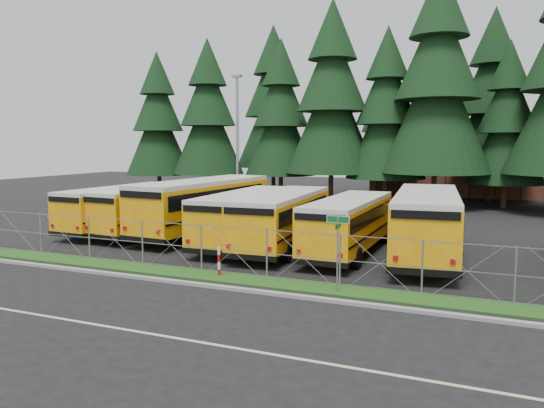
{
  "coord_description": "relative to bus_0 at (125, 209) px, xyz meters",
  "views": [
    {
      "loc": [
        7.29,
        -19.94,
        5.37
      ],
      "look_at": [
        -2.91,
        4.0,
        2.36
      ],
      "focal_mm": 35.0,
      "sensor_mm": 36.0,
      "label": 1
    }
  ],
  "objects": [
    {
      "name": "road_lane_line",
      "position": [
        13.56,
        -14.1,
        -1.36
      ],
      "size": [
        50.0,
        0.12,
        0.01
      ],
      "primitive_type": "cube",
      "color": "beige",
      "rests_on": "ground"
    },
    {
      "name": "conifer_0",
      "position": [
        -11.17,
        19.53,
        5.91
      ],
      "size": [
        6.57,
        6.57,
        14.53
      ],
      "primitive_type": null,
      "color": "black",
      "rests_on": "ground"
    },
    {
      "name": "bus_4",
      "position": [
        11.0,
        -1.15,
        0.07
      ],
      "size": [
        3.27,
        11.07,
        2.86
      ],
      "primitive_type": null,
      "rotation": [
        0.0,
        0.0,
        0.06
      ],
      "color": "orange",
      "rests_on": "ground"
    },
    {
      "name": "curb",
      "position": [
        13.56,
        -9.2,
        -1.3
      ],
      "size": [
        50.0,
        0.25,
        0.12
      ],
      "primitive_type": "cube",
      "color": "gray",
      "rests_on": "ground"
    },
    {
      "name": "ground",
      "position": [
        13.56,
        -6.1,
        -1.36
      ],
      "size": [
        120.0,
        120.0,
        0.0
      ],
      "primitive_type": "plane",
      "color": "black",
      "rests_on": "ground"
    },
    {
      "name": "conifer_4",
      "position": [
        11.78,
        20.71,
        6.33
      ],
      "size": [
        6.96,
        6.96,
        15.39
      ],
      "primitive_type": null,
      "color": "black",
      "rests_on": "ground"
    },
    {
      "name": "bus_1",
      "position": [
        2.54,
        0.2,
        0.03
      ],
      "size": [
        3.57,
        10.81,
        2.78
      ],
      "primitive_type": null,
      "rotation": [
        0.0,
        0.0,
        -0.1
      ],
      "color": "orange",
      "rests_on": "ground"
    },
    {
      "name": "brick_building",
      "position": [
        19.56,
        33.9,
        1.64
      ],
      "size": [
        22.0,
        10.0,
        6.0
      ],
      "primitive_type": "cube",
      "color": "brown",
      "rests_on": "ground"
    },
    {
      "name": "conifer_1",
      "position": [
        -5.74,
        20.25,
        6.43
      ],
      "size": [
        7.05,
        7.05,
        15.58
      ],
      "primitive_type": null,
      "color": "black",
      "rests_on": "ground"
    },
    {
      "name": "conifer_2",
      "position": [
        1.38,
        21.91,
        6.3
      ],
      "size": [
        6.93,
        6.93,
        15.33
      ],
      "primitive_type": null,
      "color": "black",
      "rests_on": "ground"
    },
    {
      "name": "conifer_3",
      "position": [
        6.92,
        20.38,
        7.67
      ],
      "size": [
        8.16,
        8.16,
        18.06
      ],
      "primitive_type": null,
      "color": "black",
      "rests_on": "ground"
    },
    {
      "name": "grass_verge",
      "position": [
        13.56,
        -7.8,
        -1.33
      ],
      "size": [
        50.0,
        1.4,
        0.06
      ],
      "primitive_type": "cube",
      "color": "#1C4C15",
      "rests_on": "ground"
    },
    {
      "name": "conifer_11",
      "position": [
        10.29,
        28.18,
        5.76
      ],
      "size": [
        6.44,
        6.44,
        14.25
      ],
      "primitive_type": null,
      "color": "black",
      "rests_on": "ground"
    },
    {
      "name": "bus_5",
      "position": [
        14.41,
        -1.16,
        0.0
      ],
      "size": [
        2.52,
        10.42,
        2.73
      ],
      "primitive_type": null,
      "rotation": [
        0.0,
        0.0,
        -0.01
      ],
      "color": "orange",
      "rests_on": "ground"
    },
    {
      "name": "chainlink_fence",
      "position": [
        13.56,
        -7.1,
        -0.36
      ],
      "size": [
        44.0,
        0.1,
        2.0
      ],
      "primitive_type": null,
      "color": "#95989D",
      "rests_on": "ground"
    },
    {
      "name": "striped_bollard",
      "position": [
        10.69,
        -7.62,
        -0.76
      ],
      "size": [
        0.11,
        0.11,
        1.2
      ],
      "primitive_type": "cylinder",
      "color": "#B20C0C",
      "rests_on": "ground"
    },
    {
      "name": "conifer_5",
      "position": [
        16.05,
        19.6,
        8.45
      ],
      "size": [
        8.87,
        8.87,
        19.62
      ],
      "primitive_type": null,
      "color": "black",
      "rests_on": "ground"
    },
    {
      "name": "conifer_10",
      "position": [
        -2.29,
        28.69,
        7.74
      ],
      "size": [
        8.23,
        8.23,
        18.21
      ],
      "primitive_type": null,
      "color": "black",
      "rests_on": "ground"
    },
    {
      "name": "conifer_6",
      "position": [
        21.42,
        21.61,
        5.47
      ],
      "size": [
        6.18,
        6.18,
        13.66
      ],
      "primitive_type": null,
      "color": "black",
      "rests_on": "ground"
    },
    {
      "name": "bus_6",
      "position": [
        17.92,
        -0.71,
        0.2
      ],
      "size": [
        4.05,
        12.14,
        3.12
      ],
      "primitive_type": null,
      "rotation": [
        0.0,
        0.0,
        0.11
      ],
      "color": "orange",
      "rests_on": "ground"
    },
    {
      "name": "light_standard",
      "position": [
        3.64,
        8.07,
        4.14
      ],
      "size": [
        0.7,
        0.35,
        10.14
      ],
      "color": "#95989D",
      "rests_on": "ground"
    },
    {
      "name": "bus_2",
      "position": [
        5.32,
        0.78,
        0.26
      ],
      "size": [
        3.87,
        12.6,
        3.25
      ],
      "primitive_type": null,
      "rotation": [
        0.0,
        0.0,
        -0.08
      ],
      "color": "orange",
      "rests_on": "ground"
    },
    {
      "name": "street_sign",
      "position": [
        15.75,
        -8.09,
        0.67
      ],
      "size": [
        0.84,
        0.55,
        2.81
      ],
      "color": "#95989D",
      "rests_on": "ground"
    },
    {
      "name": "bus_0",
      "position": [
        0.0,
        0.0,
        0.0
      ],
      "size": [
        2.82,
        10.47,
        2.72
      ],
      "primitive_type": null,
      "rotation": [
        0.0,
        0.0,
        -0.03
      ],
      "color": "orange",
      "rests_on": "ground"
    },
    {
      "name": "bus_3",
      "position": [
        8.82,
        -0.91,
        0.04
      ],
      "size": [
        2.99,
        10.77,
        2.8
      ],
      "primitive_type": null,
      "rotation": [
        0.0,
        0.0,
        0.04
      ],
      "color": "orange",
      "rests_on": "ground"
    },
    {
      "name": "conifer_12",
      "position": [
        20.14,
        26.83,
        7.42
      ],
      "size": [
        7.94,
        7.94,
        17.56
      ],
      "primitive_type": null,
      "color": "black",
      "rests_on": "ground"
    }
  ]
}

